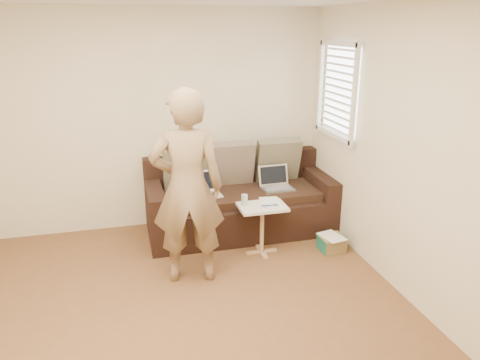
{
  "coord_description": "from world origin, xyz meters",
  "views": [
    {
      "loc": [
        -0.41,
        -3.18,
        2.38
      ],
      "look_at": [
        0.8,
        1.4,
        0.78
      ],
      "focal_mm": 34.17,
      "sensor_mm": 36.0,
      "label": 1
    }
  ],
  "objects_px": {
    "laptop_white": "(205,196)",
    "person": "(187,188)",
    "striped_box": "(331,243)",
    "sofa": "(240,198)",
    "side_table": "(262,229)",
    "laptop_silver": "(278,189)",
    "drinking_glass": "(244,200)"
  },
  "relations": [
    {
      "from": "person",
      "to": "drinking_glass",
      "type": "xyz_separation_m",
      "value": [
        0.66,
        0.38,
        -0.33
      ]
    },
    {
      "from": "laptop_silver",
      "to": "striped_box",
      "type": "xyz_separation_m",
      "value": [
        0.41,
        -0.69,
        -0.43
      ]
    },
    {
      "from": "laptop_silver",
      "to": "sofa",
      "type": "bearing_deg",
      "value": 166.86
    },
    {
      "from": "drinking_glass",
      "to": "striped_box",
      "type": "distance_m",
      "value": 1.11
    },
    {
      "from": "side_table",
      "to": "striped_box",
      "type": "height_order",
      "value": "side_table"
    },
    {
      "from": "person",
      "to": "drinking_glass",
      "type": "bearing_deg",
      "value": -142.05
    },
    {
      "from": "side_table",
      "to": "striped_box",
      "type": "relative_size",
      "value": 2.06
    },
    {
      "from": "sofa",
      "to": "side_table",
      "type": "bearing_deg",
      "value": -82.56
    },
    {
      "from": "sofa",
      "to": "striped_box",
      "type": "relative_size",
      "value": 8.13
    },
    {
      "from": "laptop_white",
      "to": "striped_box",
      "type": "height_order",
      "value": "laptop_white"
    },
    {
      "from": "sofa",
      "to": "person",
      "type": "relative_size",
      "value": 1.16
    },
    {
      "from": "laptop_silver",
      "to": "person",
      "type": "height_order",
      "value": "person"
    },
    {
      "from": "sofa",
      "to": "side_table",
      "type": "distance_m",
      "value": 0.65
    },
    {
      "from": "sofa",
      "to": "person",
      "type": "xyz_separation_m",
      "value": [
        -0.76,
        -0.95,
        0.52
      ]
    },
    {
      "from": "drinking_glass",
      "to": "person",
      "type": "bearing_deg",
      "value": -149.97
    },
    {
      "from": "laptop_white",
      "to": "side_table",
      "type": "height_order",
      "value": "laptop_white"
    },
    {
      "from": "laptop_white",
      "to": "striped_box",
      "type": "relative_size",
      "value": 1.36
    },
    {
      "from": "person",
      "to": "striped_box",
      "type": "relative_size",
      "value": 7.0
    },
    {
      "from": "sofa",
      "to": "person",
      "type": "bearing_deg",
      "value": -128.68
    },
    {
      "from": "person",
      "to": "drinking_glass",
      "type": "distance_m",
      "value": 0.83
    },
    {
      "from": "sofa",
      "to": "drinking_glass",
      "type": "relative_size",
      "value": 18.33
    },
    {
      "from": "laptop_white",
      "to": "person",
      "type": "distance_m",
      "value": 1.02
    },
    {
      "from": "sofa",
      "to": "striped_box",
      "type": "distance_m",
      "value": 1.2
    },
    {
      "from": "sofa",
      "to": "side_table",
      "type": "xyz_separation_m",
      "value": [
        0.08,
        -0.62,
        -0.15
      ]
    },
    {
      "from": "laptop_silver",
      "to": "person",
      "type": "xyz_separation_m",
      "value": [
        -1.2,
        -0.86,
        0.43
      ]
    },
    {
      "from": "side_table",
      "to": "striped_box",
      "type": "xyz_separation_m",
      "value": [
        0.77,
        -0.15,
        -0.19
      ]
    },
    {
      "from": "person",
      "to": "side_table",
      "type": "relative_size",
      "value": 3.39
    },
    {
      "from": "person",
      "to": "striped_box",
      "type": "distance_m",
      "value": 1.83
    },
    {
      "from": "laptop_white",
      "to": "person",
      "type": "relative_size",
      "value": 0.19
    },
    {
      "from": "laptop_silver",
      "to": "drinking_glass",
      "type": "xyz_separation_m",
      "value": [
        -0.55,
        -0.48,
        0.1
      ]
    },
    {
      "from": "drinking_glass",
      "to": "side_table",
      "type": "bearing_deg",
      "value": -16.79
    },
    {
      "from": "person",
      "to": "laptop_silver",
      "type": "bearing_deg",
      "value": -136.44
    }
  ]
}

